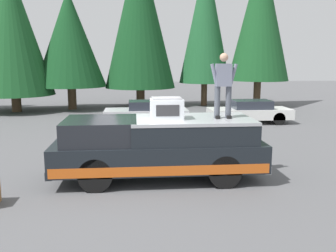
% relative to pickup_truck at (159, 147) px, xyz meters
% --- Properties ---
extents(ground_plane, '(90.00, 90.00, 0.00)m').
position_rel_pickup_truck_xyz_m(ground_plane, '(-0.25, 0.68, -0.87)').
color(ground_plane, '#565659').
extents(pickup_truck, '(2.01, 5.54, 1.65)m').
position_rel_pickup_truck_xyz_m(pickup_truck, '(0.00, 0.00, 0.00)').
color(pickup_truck, black).
rests_on(pickup_truck, ground).
extents(compressor_unit, '(0.65, 0.84, 0.56)m').
position_rel_pickup_truck_xyz_m(compressor_unit, '(-0.11, -0.20, 1.05)').
color(compressor_unit, silver).
rests_on(compressor_unit, pickup_truck).
extents(person_on_truck_bed, '(0.29, 0.72, 1.69)m').
position_rel_pickup_truck_xyz_m(person_on_truck_bed, '(-0.12, -1.68, 1.68)').
color(person_on_truck_bed, '#4C515B').
rests_on(person_on_truck_bed, pickup_truck).
extents(parked_car_white, '(1.64, 4.10, 1.16)m').
position_rel_pickup_truck_xyz_m(parked_car_white, '(8.56, -5.19, -0.29)').
color(parked_car_white, white).
rests_on(parked_car_white, ground).
extents(parked_car_silver, '(1.64, 4.10, 1.16)m').
position_rel_pickup_truck_xyz_m(parked_car_silver, '(8.71, 0.03, -0.29)').
color(parked_car_silver, silver).
rests_on(parked_car_silver, ground).
extents(conifer_far_left, '(4.04, 4.04, 10.43)m').
position_rel_pickup_truck_xyz_m(conifer_far_left, '(15.17, -7.76, 5.22)').
color(conifer_far_left, '#4C3826').
rests_on(conifer_far_left, ground).
extents(conifer_left, '(3.48, 3.48, 10.12)m').
position_rel_pickup_truck_xyz_m(conifer_left, '(16.01, -4.25, 4.97)').
color(conifer_left, '#4C3826').
rests_on(conifer_left, ground).
extents(conifer_center_left, '(4.66, 4.66, 10.79)m').
position_rel_pickup_truck_xyz_m(conifer_center_left, '(15.52, 0.20, 5.17)').
color(conifer_center_left, '#4C3826').
rests_on(conifer_center_left, ground).
extents(conifer_center_right, '(4.48, 4.48, 7.49)m').
position_rel_pickup_truck_xyz_m(conifer_center_right, '(14.82, 4.63, 3.59)').
color(conifer_center_right, '#4C3826').
rests_on(conifer_center_right, ground).
extents(conifer_right, '(4.72, 4.72, 8.99)m').
position_rel_pickup_truck_xyz_m(conifer_right, '(13.92, 7.87, 4.13)').
color(conifer_right, '#4C3826').
rests_on(conifer_right, ground).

